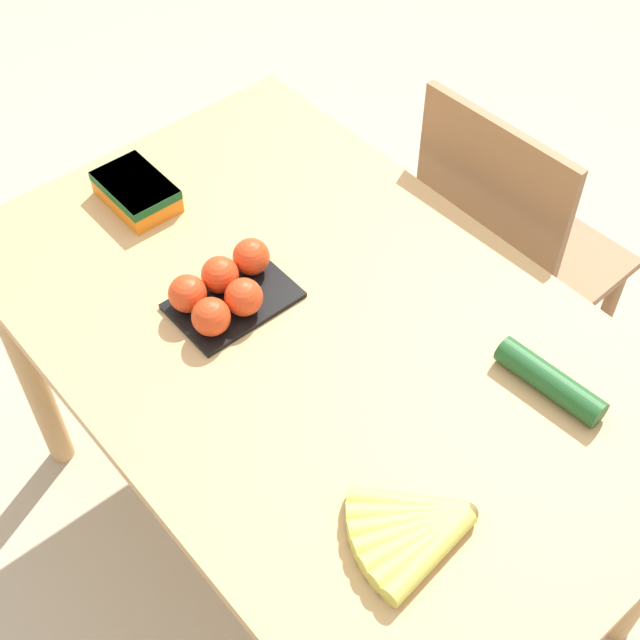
# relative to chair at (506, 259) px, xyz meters

# --- Properties ---
(ground_plane) EXTENTS (12.00, 12.00, 0.00)m
(ground_plane) POSITION_rel_chair_xyz_m (0.07, -0.64, -0.49)
(ground_plane) COLOR #B7A88E
(dining_table) EXTENTS (1.34, 0.85, 0.78)m
(dining_table) POSITION_rel_chair_xyz_m (0.07, -0.64, 0.18)
(dining_table) COLOR tan
(dining_table) RESTS_ON ground_plane
(chair) EXTENTS (0.43, 0.41, 0.94)m
(chair) POSITION_rel_chair_xyz_m (0.00, 0.00, 0.00)
(chair) COLOR #8E6642
(chair) RESTS_ON ground_plane
(banana_bunch) EXTENTS (0.19, 0.20, 0.04)m
(banana_bunch) POSITION_rel_chair_xyz_m (0.46, -0.79, 0.31)
(banana_bunch) COLOR brown
(banana_bunch) RESTS_ON dining_table
(tomato_pack) EXTENTS (0.15, 0.22, 0.08)m
(tomato_pack) POSITION_rel_chair_xyz_m (-0.09, -0.73, 0.33)
(tomato_pack) COLOR black
(tomato_pack) RESTS_ON dining_table
(carrot_bag) EXTENTS (0.17, 0.11, 0.05)m
(carrot_bag) POSITION_rel_chair_xyz_m (-0.43, -0.70, 0.32)
(carrot_bag) COLOR orange
(carrot_bag) RESTS_ON dining_table
(cucumber_near) EXTENTS (0.20, 0.06, 0.05)m
(cucumber_near) POSITION_rel_chair_xyz_m (0.41, -0.43, 0.31)
(cucumber_near) COLOR #1E5123
(cucumber_near) RESTS_ON dining_table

